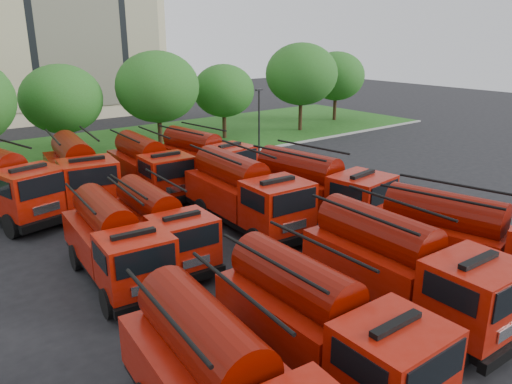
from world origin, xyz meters
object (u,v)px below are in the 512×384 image
fire_truck_5 (159,225)px  fire_truck_9 (79,172)px  fire_truck_4 (115,242)px  firefighter_5 (368,214)px  fire_truck_8 (6,184)px  fire_truck_11 (204,158)px  firefighter_4 (191,367)px  fire_truck_6 (245,193)px  firefighter_3 (442,269)px  fire_truck_7 (317,189)px  fire_truck_10 (149,167)px  fire_truck_1 (321,323)px  fire_truck_2 (403,268)px  fire_truck_3 (473,241)px

fire_truck_5 → fire_truck_9: 9.49m
fire_truck_4 → firefighter_5: bearing=-0.0°
fire_truck_8 → fire_truck_11: bearing=-18.4°
firefighter_4 → firefighter_5: firefighter_4 is taller
fire_truck_8 → firefighter_4: size_ratio=5.23×
fire_truck_6 → firefighter_3: bearing=-64.2°
fire_truck_5 → fire_truck_6: size_ratio=0.86×
fire_truck_7 → fire_truck_10: size_ratio=1.05×
fire_truck_1 → fire_truck_2: (4.50, 0.56, 0.09)m
fire_truck_2 → fire_truck_4: bearing=130.5°
fire_truck_6 → fire_truck_7: fire_truck_6 is taller
fire_truck_3 → firefighter_5: fire_truck_3 is taller
fire_truck_5 → firefighter_3: bearing=-39.7°
fire_truck_10 → fire_truck_4: bearing=-120.3°
fire_truck_3 → fire_truck_10: fire_truck_3 is taller
fire_truck_6 → fire_truck_10: bearing=102.3°
fire_truck_10 → firefighter_3: 17.37m
firefighter_4 → fire_truck_8: bearing=-45.4°
firefighter_4 → firefighter_5: (14.22, 5.19, 0.00)m
firefighter_4 → firefighter_5: 15.14m
fire_truck_1 → firefighter_3: (8.71, 1.54, -1.67)m
fire_truck_10 → firefighter_4: (-6.59, -15.58, -1.72)m
fire_truck_3 → fire_truck_10: bearing=91.9°
fire_truck_3 → fire_truck_7: size_ratio=0.99×
fire_truck_4 → firefighter_5: size_ratio=4.49×
fire_truck_1 → fire_truck_9: fire_truck_9 is taller
fire_truck_8 → fire_truck_9: (3.84, 0.02, -0.01)m
fire_truck_4 → fire_truck_10: size_ratio=0.95×
fire_truck_5 → fire_truck_10: 9.26m
firefighter_3 → firefighter_5: 6.79m
fire_truck_4 → firefighter_5: fire_truck_4 is taller
fire_truck_8 → fire_truck_9: size_ratio=1.01×
fire_truck_7 → fire_truck_4: bearing=170.5°
fire_truck_2 → firefighter_5: bearing=47.9°
fire_truck_3 → firefighter_5: size_ratio=4.96×
fire_truck_5 → fire_truck_9: size_ratio=0.84×
fire_truck_3 → fire_truck_9: (-8.50, 18.84, 0.09)m
fire_truck_1 → fire_truck_5: fire_truck_1 is taller
fire_truck_8 → fire_truck_10: 7.70m
fire_truck_5 → firefighter_5: size_ratio=4.31×
fire_truck_4 → fire_truck_7: size_ratio=0.90×
fire_truck_2 → fire_truck_7: (4.00, 8.10, 0.01)m
fire_truck_7 → fire_truck_5: bearing=165.6°
fire_truck_6 → firefighter_4: size_ratio=5.00×
firefighter_3 → firefighter_4: size_ratio=1.20×
fire_truck_1 → fire_truck_3: 8.56m
fire_truck_7 → firefighter_5: size_ratio=4.99×
fire_truck_6 → fire_truck_5: bearing=-169.9°
fire_truck_4 → firefighter_3: (10.89, -7.48, -1.61)m
fire_truck_9 → fire_truck_4: bearing=-94.1°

